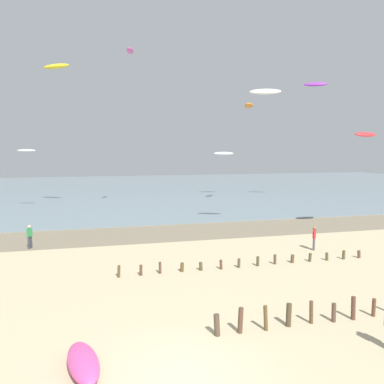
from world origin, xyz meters
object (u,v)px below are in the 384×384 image
(kite_aloft_7, at_px, (224,153))
(kite_aloft_6, at_px, (316,84))
(grounded_kite, at_px, (83,362))
(kite_aloft_8, at_px, (56,66))
(kite_aloft_2, at_px, (249,106))
(person_right_flank, at_px, (314,237))
(person_mid_beach, at_px, (30,236))
(kite_aloft_3, at_px, (130,51))
(kite_aloft_4, at_px, (265,92))
(kite_aloft_1, at_px, (365,134))
(kite_aloft_5, at_px, (26,151))

(kite_aloft_7, bearing_deg, kite_aloft_6, 144.18)
(grounded_kite, xyz_separation_m, kite_aloft_8, (-3.76, 33.39, 16.14))
(kite_aloft_2, height_order, kite_aloft_6, kite_aloft_6)
(grounded_kite, distance_m, kite_aloft_2, 39.68)
(person_right_flank, xyz_separation_m, grounded_kite, (-15.32, -11.21, -0.66))
(kite_aloft_7, bearing_deg, kite_aloft_8, 32.65)
(person_mid_beach, relative_size, kite_aloft_3, 0.79)
(kite_aloft_3, xyz_separation_m, kite_aloft_6, (24.71, 2.88, -2.04))
(kite_aloft_8, bearing_deg, person_right_flank, -14.11)
(kite_aloft_6, relative_size, kite_aloft_7, 1.01)
(kite_aloft_4, bearing_deg, kite_aloft_7, -80.17)
(person_mid_beach, bearing_deg, kite_aloft_2, 34.35)
(kite_aloft_1, bearing_deg, grounded_kite, 33.53)
(kite_aloft_2, xyz_separation_m, kite_aloft_3, (-14.81, -1.91, 5.22))
(person_mid_beach, relative_size, kite_aloft_6, 0.55)
(kite_aloft_1, bearing_deg, kite_aloft_4, -13.59)
(kite_aloft_1, bearing_deg, kite_aloft_8, -34.83)
(kite_aloft_4, relative_size, kite_aloft_8, 0.76)
(kite_aloft_4, distance_m, kite_aloft_8, 24.38)
(kite_aloft_6, bearing_deg, kite_aloft_4, -105.27)
(kite_aloft_4, bearing_deg, person_right_flank, 120.29)
(person_right_flank, height_order, kite_aloft_2, kite_aloft_2)
(person_right_flank, relative_size, kite_aloft_1, 0.82)
(kite_aloft_8, bearing_deg, kite_aloft_6, 35.40)
(kite_aloft_3, height_order, kite_aloft_4, kite_aloft_3)
(person_right_flank, distance_m, kite_aloft_1, 11.48)
(kite_aloft_4, xyz_separation_m, kite_aloft_8, (-18.04, 15.78, 4.46))
(person_mid_beach, xyz_separation_m, kite_aloft_7, (23.73, 26.66, 5.69))
(kite_aloft_1, relative_size, kite_aloft_3, 0.97)
(person_right_flank, distance_m, kite_aloft_6, 30.08)
(kite_aloft_3, distance_m, kite_aloft_5, 16.80)
(person_right_flank, xyz_separation_m, kite_aloft_1, (7.42, 4.53, 7.50))
(kite_aloft_3, bearing_deg, kite_aloft_7, -38.68)
(person_mid_beach, bearing_deg, kite_aloft_6, 26.99)
(person_mid_beach, bearing_deg, kite_aloft_4, 3.24)
(person_right_flank, height_order, kite_aloft_7, kite_aloft_7)
(kite_aloft_3, relative_size, kite_aloft_6, 0.69)
(kite_aloft_1, bearing_deg, person_right_flank, 30.23)
(kite_aloft_5, height_order, kite_aloft_6, kite_aloft_6)
(kite_aloft_5, xyz_separation_m, kite_aloft_6, (36.58, -2.00, 8.80))
(kite_aloft_5, bearing_deg, kite_aloft_3, 167.85)
(kite_aloft_2, distance_m, kite_aloft_5, 27.42)
(kite_aloft_5, bearing_deg, kite_aloft_4, 150.99)
(kite_aloft_7, bearing_deg, kite_aloft_4, 88.38)
(person_mid_beach, height_order, person_right_flank, same)
(person_mid_beach, bearing_deg, kite_aloft_8, 87.94)
(person_right_flank, xyz_separation_m, kite_aloft_5, (-22.96, 24.30, 6.13))
(person_mid_beach, xyz_separation_m, kite_aloft_4, (18.64, 1.05, 11.03))
(person_right_flank, xyz_separation_m, kite_aloft_8, (-19.07, 22.17, 15.48))
(person_mid_beach, distance_m, kite_aloft_5, 20.19)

